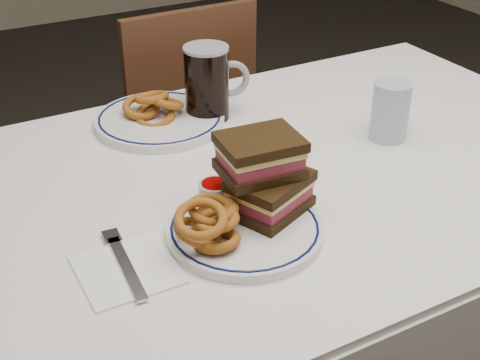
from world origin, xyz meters
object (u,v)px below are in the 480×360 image
reuben_sandwich (265,175)px  far_plate (160,120)px  main_plate (245,230)px  chair_far (179,127)px  beer_mug (208,82)px

reuben_sandwich → far_plate: bearing=91.9°
main_plate → far_plate: 0.44m
chair_far → beer_mug: 0.65m
chair_far → main_plate: size_ratio=3.43×
reuben_sandwich → beer_mug: size_ratio=0.98×
chair_far → beer_mug: bearing=-105.9°
chair_far → beer_mug: beer_mug is taller
main_plate → reuben_sandwich: 0.09m
far_plate → beer_mug: bearing=-9.3°
chair_far → reuben_sandwich: bearing=-104.9°
reuben_sandwich → far_plate: reuben_sandwich is taller
beer_mug → far_plate: beer_mug is taller
chair_far → main_plate: bearing=-107.4°
main_plate → far_plate: size_ratio=0.92×
chair_far → beer_mug: (-0.15, -0.52, 0.36)m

